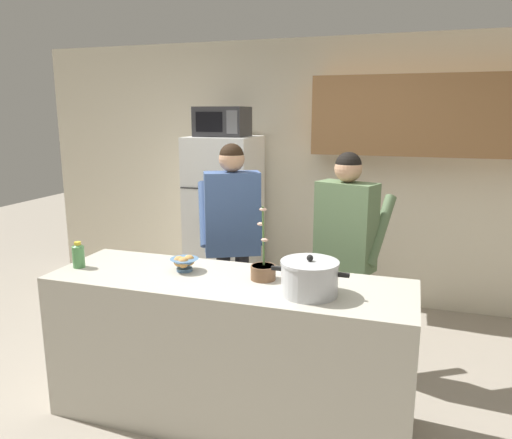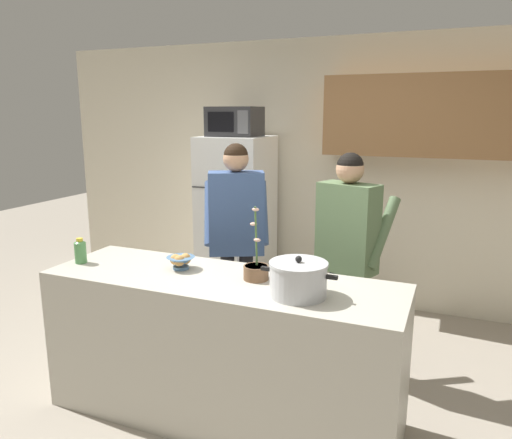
# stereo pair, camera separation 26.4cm
# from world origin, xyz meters

# --- Properties ---
(ground_plane) EXTENTS (14.00, 14.00, 0.00)m
(ground_plane) POSITION_xyz_m (0.00, 0.00, 0.00)
(ground_plane) COLOR #9E9384
(back_wall_unit) EXTENTS (6.00, 0.48, 2.60)m
(back_wall_unit) POSITION_xyz_m (0.26, 2.25, 1.42)
(back_wall_unit) COLOR beige
(back_wall_unit) RESTS_ON ground
(kitchen_island) EXTENTS (2.19, 0.68, 0.92)m
(kitchen_island) POSITION_xyz_m (0.00, 0.00, 0.46)
(kitchen_island) COLOR #BCB7A8
(kitchen_island) RESTS_ON ground
(refrigerator) EXTENTS (0.64, 0.68, 1.67)m
(refrigerator) POSITION_xyz_m (-0.75, 1.85, 0.83)
(refrigerator) COLOR white
(refrigerator) RESTS_ON ground
(microwave) EXTENTS (0.48, 0.37, 0.28)m
(microwave) POSITION_xyz_m (-0.75, 1.83, 1.81)
(microwave) COLOR #2D2D30
(microwave) RESTS_ON refrigerator
(person_near_pot) EXTENTS (0.62, 0.57, 1.67)m
(person_near_pot) POSITION_xyz_m (-0.30, 0.87, 1.04)
(person_near_pot) COLOR black
(person_near_pot) RESTS_ON ground
(person_by_sink) EXTENTS (0.59, 0.54, 1.63)m
(person_by_sink) POSITION_xyz_m (0.59, 0.81, 1.02)
(person_by_sink) COLOR #33384C
(person_by_sink) RESTS_ON ground
(cooking_pot) EXTENTS (0.43, 0.32, 0.22)m
(cooking_pot) POSITION_xyz_m (0.52, -0.09, 1.02)
(cooking_pot) COLOR silver
(cooking_pot) RESTS_ON kitchen_island
(coffee_mug) EXTENTS (0.13, 0.09, 0.10)m
(coffee_mug) POSITION_xyz_m (0.38, 0.22, 0.97)
(coffee_mug) COLOR #1E59B2
(coffee_mug) RESTS_ON kitchen_island
(bread_bowl) EXTENTS (0.18, 0.18, 0.10)m
(bread_bowl) POSITION_xyz_m (-0.31, 0.06, 0.97)
(bread_bowl) COLOR #4C7299
(bread_bowl) RESTS_ON kitchen_island
(bottle_near_edge) EXTENTS (0.08, 0.08, 0.17)m
(bottle_near_edge) POSITION_xyz_m (-0.99, -0.08, 1.00)
(bottle_near_edge) COLOR #4C8C4C
(bottle_near_edge) RESTS_ON kitchen_island
(potted_orchid) EXTENTS (0.15, 0.15, 0.45)m
(potted_orchid) POSITION_xyz_m (0.20, 0.06, 0.98)
(potted_orchid) COLOR brown
(potted_orchid) RESTS_ON kitchen_island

